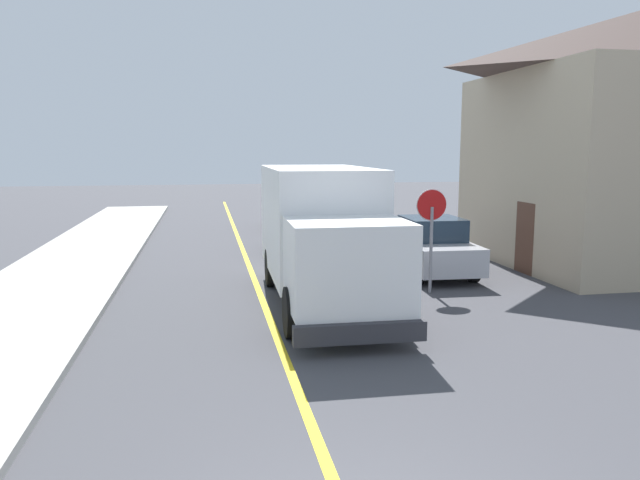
{
  "coord_description": "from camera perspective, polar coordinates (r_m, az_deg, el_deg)",
  "views": [
    {
      "loc": [
        -1.3,
        -4.54,
        3.63
      ],
      "look_at": [
        1.48,
        9.97,
        1.4
      ],
      "focal_mm": 33.71,
      "sensor_mm": 36.0,
      "label": 1
    }
  ],
  "objects": [
    {
      "name": "centre_line_yellow",
      "position": [
        15.04,
        -5.6,
        -5.41
      ],
      "size": [
        0.16,
        56.0,
        0.01
      ],
      "primitive_type": "cube",
      "color": "gold",
      "rests_on": "ground"
    },
    {
      "name": "box_truck",
      "position": [
        14.14,
        0.27,
        1.01
      ],
      "size": [
        2.55,
        7.23,
        3.2
      ],
      "color": "white",
      "rests_on": "ground"
    },
    {
      "name": "parked_car_near",
      "position": [
        21.02,
        -1.01,
        0.82
      ],
      "size": [
        1.84,
        4.42,
        1.67
      ],
      "color": "black",
      "rests_on": "ground"
    },
    {
      "name": "parked_car_mid",
      "position": [
        28.12,
        -2.93,
        2.77
      ],
      "size": [
        1.89,
        4.43,
        1.67
      ],
      "color": "silver",
      "rests_on": "ground"
    },
    {
      "name": "parked_van_across",
      "position": [
        18.03,
        10.42,
        -0.62
      ],
      "size": [
        2.0,
        4.48,
        1.67
      ],
      "color": "#B7B7BC",
      "rests_on": "ground"
    },
    {
      "name": "stop_sign",
      "position": [
        15.42,
        10.53,
        1.83
      ],
      "size": [
        0.8,
        0.1,
        2.65
      ],
      "color": "gray",
      "rests_on": "ground"
    },
    {
      "name": "house_across_street",
      "position": [
        21.64,
        27.62,
        8.81
      ],
      "size": [
        9.15,
        8.3,
        7.88
      ],
      "color": "tan",
      "rests_on": "ground"
    }
  ]
}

